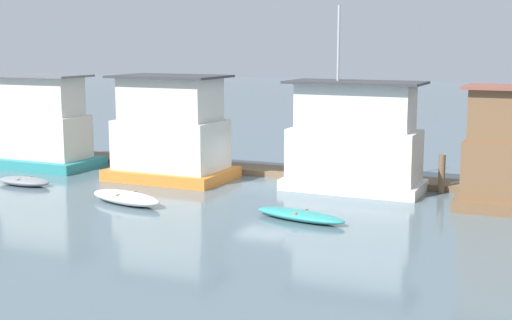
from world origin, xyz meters
The scene contains 9 objects.
ground_plane centered at (0.00, 0.00, 0.00)m, with size 200.00×200.00×0.00m, color slate.
dock_walkway centered at (0.00, 2.91, 0.15)m, with size 42.40×2.06×0.30m, color brown.
houseboat_teal centered at (-13.58, -0.38, 2.27)m, with size 6.26×3.67×5.21m.
houseboat_orange centered at (-5.00, -0.54, 2.41)m, with size 6.07×4.14×5.34m.
houseboat_white centered at (4.38, 0.59, 2.33)m, with size 6.57×3.20×8.70m.
dinghy_grey centered at (-10.77, -5.02, 0.21)m, with size 3.01×1.24×0.42m.
dinghy_white centered at (-3.83, -6.35, 0.27)m, with size 4.17×2.20×0.54m.
dinghy_teal centered at (4.17, -5.95, 0.20)m, with size 4.14×1.86×0.40m.
mooring_post_centre centered at (8.34, 1.63, 0.91)m, with size 0.31×0.31×1.82m, color brown.
Camera 1 is at (13.93, -31.74, 6.98)m, focal length 50.00 mm.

